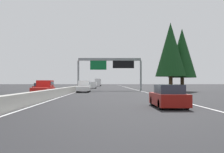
% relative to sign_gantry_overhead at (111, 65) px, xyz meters
% --- Properties ---
extents(ground_plane, '(320.00, 320.00, 0.00)m').
position_rel_sign_gantry_overhead_xyz_m(ground_plane, '(7.41, 6.04, -5.06)').
color(ground_plane, '#262628').
extents(median_barrier, '(180.00, 0.56, 0.90)m').
position_rel_sign_gantry_overhead_xyz_m(median_barrier, '(27.41, 6.34, -4.61)').
color(median_barrier, '#ADAAA3').
rests_on(median_barrier, ground).
extents(shoulder_stripe_right, '(160.00, 0.16, 0.01)m').
position_rel_sign_gantry_overhead_xyz_m(shoulder_stripe_right, '(17.41, -5.48, -5.06)').
color(shoulder_stripe_right, silver).
rests_on(shoulder_stripe_right, ground).
extents(shoulder_stripe_median, '(160.00, 0.16, 0.01)m').
position_rel_sign_gantry_overhead_xyz_m(shoulder_stripe_median, '(17.41, 5.79, -5.06)').
color(shoulder_stripe_median, silver).
rests_on(shoulder_stripe_median, ground).
extents(sign_gantry_overhead, '(0.50, 12.68, 6.36)m').
position_rel_sign_gantry_overhead_xyz_m(sign_gantry_overhead, '(0.00, 0.00, 0.00)').
color(sign_gantry_overhead, gray).
rests_on(sign_gantry_overhead, ground).
extents(sedan_distant_b, '(4.40, 1.80, 1.47)m').
position_rel_sign_gantry_overhead_xyz_m(sedan_distant_b, '(-36.90, -3.19, -4.38)').
color(sedan_distant_b, maroon).
rests_on(sedan_distant_b, ground).
extents(pickup_near_right, '(5.60, 2.00, 1.86)m').
position_rel_sign_gantry_overhead_xyz_m(pickup_near_right, '(-9.28, 4.47, -4.15)').
color(pickup_near_right, white).
rests_on(pickup_near_right, ground).
extents(minivan_far_left, '(5.00, 1.95, 1.69)m').
position_rel_sign_gantry_overhead_xyz_m(minivan_far_left, '(17.71, 4.42, -4.11)').
color(minivan_far_left, white).
rests_on(minivan_far_left, ground).
extents(box_truck_distant_a, '(8.50, 2.40, 2.95)m').
position_rel_sign_gantry_overhead_xyz_m(box_truck_distant_a, '(58.31, 4.19, -3.45)').
color(box_truck_distant_a, white).
rests_on(box_truck_distant_a, ground).
extents(oncoming_near, '(4.40, 1.80, 1.47)m').
position_rel_sign_gantry_overhead_xyz_m(oncoming_near, '(-4.52, 12.71, -4.38)').
color(oncoming_near, red).
rests_on(oncoming_near, ground).
extents(oncoming_far, '(5.60, 2.00, 1.86)m').
position_rel_sign_gantry_overhead_xyz_m(oncoming_far, '(-18.56, 8.88, -4.15)').
color(oncoming_far, red).
rests_on(oncoming_far, ground).
extents(conifer_right_near, '(5.18, 5.18, 11.78)m').
position_rel_sign_gantry_overhead_xyz_m(conifer_right_near, '(-7.80, -10.09, 2.10)').
color(conifer_right_near, '#4C3823').
rests_on(conifer_right_near, ground).
extents(conifer_right_mid, '(4.86, 4.86, 11.04)m').
position_rel_sign_gantry_overhead_xyz_m(conifer_right_mid, '(-6.38, -12.45, 1.64)').
color(conifer_right_mid, '#4C3823').
rests_on(conifer_right_mid, ground).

